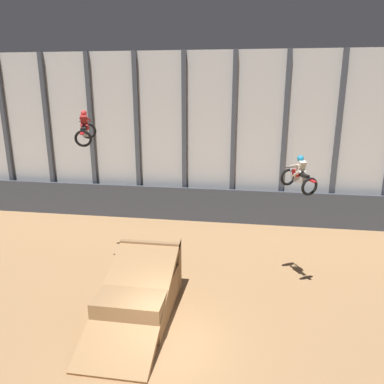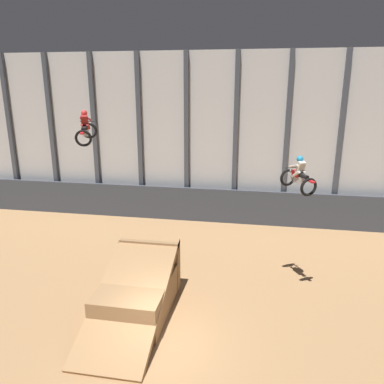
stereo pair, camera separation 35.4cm
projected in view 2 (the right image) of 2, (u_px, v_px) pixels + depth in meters
ground_plane at (161, 346)px, 12.54m from camera, size 60.00×60.00×0.00m
arena_back_wall at (211, 139)px, 23.25m from camera, size 32.00×0.40×10.44m
lower_barrier at (209, 205)px, 23.76m from camera, size 31.36×0.20×2.18m
dirt_ramp at (139, 289)px, 14.52m from camera, size 2.52×5.66×2.38m
rider_bike_left_air at (86, 129)px, 16.51m from camera, size 1.11×1.85×1.53m
rider_bike_right_air at (299, 177)px, 14.82m from camera, size 1.40×1.74×1.47m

